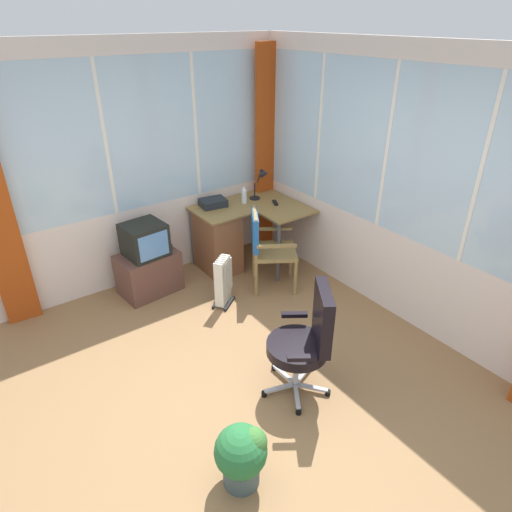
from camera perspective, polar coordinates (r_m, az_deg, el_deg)
name	(u,v)px	position (r m, az deg, el deg)	size (l,w,h in m)	color
ground	(236,408)	(3.85, -2.55, -18.91)	(5.13, 5.67, 0.06)	olive
north_window_panel	(110,175)	(5.00, -18.23, 9.87)	(4.13, 0.07, 2.64)	silver
east_window_panel	(424,199)	(4.38, 20.77, 6.87)	(0.07, 4.67, 2.64)	silver
curtain_corner	(266,152)	(5.77, 1.35, 13.15)	(0.32, 0.07, 2.54)	#AA4012
desk	(222,237)	(5.43, -4.42, 2.42)	(1.23, 1.02, 0.77)	olive
desk_lamp	(262,179)	(5.52, 0.79, 9.83)	(0.24, 0.21, 0.39)	black
tv_remote	(275,203)	(5.46, 2.48, 6.85)	(0.04, 0.15, 0.02)	black
spray_bottle	(244,195)	(5.45, -1.53, 7.86)	(0.06, 0.06, 0.22)	silver
paper_tray	(213,203)	(5.39, -5.52, 6.82)	(0.30, 0.23, 0.09)	#1F242A
wooden_armchair	(263,241)	(4.96, 0.94, 1.99)	(0.66, 0.66, 0.93)	olive
office_chair	(308,337)	(3.61, 6.64, -10.25)	(0.60, 0.61, 0.98)	#B7B7BF
tv_on_stand	(148,262)	(5.10, -13.72, -0.79)	(0.68, 0.50, 0.84)	brown
space_heater	(224,280)	(4.80, -4.17, -3.14)	(0.32, 0.30, 0.56)	silver
potted_plant	(242,454)	(3.19, -1.79, -24.00)	(0.35, 0.35, 0.48)	#3E5154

